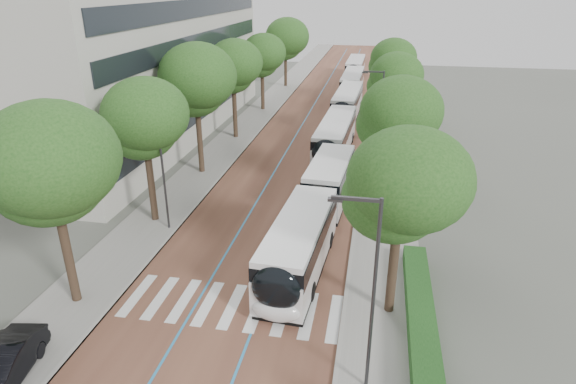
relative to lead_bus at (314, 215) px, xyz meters
The scene contains 22 objects.
ground 9.12m from the lead_bus, 110.55° to the right, with size 160.00×160.00×0.00m, color #51544C.
road 31.79m from the lead_bus, 95.70° to the left, with size 11.00×140.00×0.02m, color brown.
sidewalk_left 33.38m from the lead_bus, 108.63° to the left, with size 4.00×140.00×0.12m, color gray.
sidewalk_right 31.93m from the lead_bus, 82.16° to the left, with size 4.00×140.00×0.12m, color gray.
kerb_left 32.82m from the lead_bus, 105.48° to the left, with size 0.20×140.00×0.14m, color gray.
kerb_right 31.73m from the lead_bus, 85.57° to the left, with size 0.20×140.00×0.14m, color gray.
zebra_crossing 8.13m from the lead_bus, 111.72° to the right, with size 10.55×3.60×0.01m.
lane_line_left 31.99m from the lead_bus, 98.55° to the left, with size 0.12×126.00×0.01m, color teal.
lane_line_right 31.67m from the lead_bus, 92.81° to the left, with size 0.12×126.00×0.01m, color teal.
office_building 30.41m from the lead_bus, 139.11° to the left, with size 18.11×40.00×14.00m.
hedge 10.36m from the lead_bus, 54.72° to the right, with size 1.20×14.00×0.80m, color #173F16.
streetlight_near 12.34m from the lead_bus, 73.09° to the right, with size 1.82×0.20×8.00m.
streetlight_far 14.39m from the lead_bus, 75.69° to the left, with size 1.82×0.20×8.00m.
lamp_post_left 9.59m from the lead_bus, behind, with size 0.14×0.14×8.00m, color #2F2F32.
trees_left 21.62m from the lead_bus, 120.51° to the left, with size 6.46×61.21×9.93m.
trees_right 15.41m from the lead_bus, 72.04° to the left, with size 5.59×47.46×8.62m.
lead_bus is the anchor object (origin of this frame).
bus_queued_0 15.93m from the lead_bus, 90.91° to the left, with size 3.00×12.49×3.20m.
bus_queued_1 29.52m from the lead_bus, 90.25° to the left, with size 2.96×12.48×3.20m.
bus_queued_2 41.53m from the lead_bus, 90.43° to the left, with size 2.69×12.43×3.20m.
bus_queued_3 54.83m from the lead_bus, 90.68° to the left, with size 2.68×12.43×3.20m.
parked_car 17.23m from the lead_bus, 126.56° to the right, with size 1.59×4.55×1.50m, color black.
Camera 1 is at (6.42, -17.47, 14.50)m, focal length 30.00 mm.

